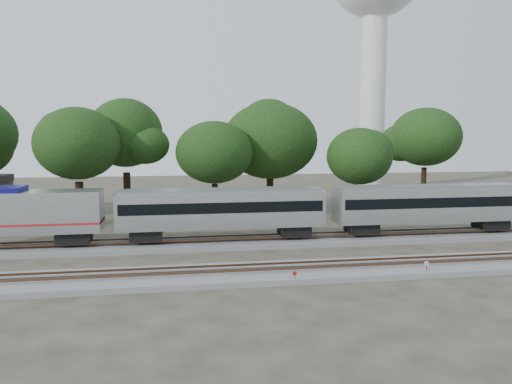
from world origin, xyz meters
The scene contains 14 objects.
ground centered at (0.00, 0.00, 0.00)m, with size 160.00×160.00×0.00m, color #383328.
track_far centered at (0.00, 6.00, 0.21)m, with size 160.00×5.00×0.73m.
track_near centered at (0.00, -4.00, 0.21)m, with size 160.00×5.00×0.73m.
train centered at (17.93, 6.00, 3.27)m, with size 92.72×3.20×4.72m.
switch_stand_red centered at (2.11, -6.19, 0.55)m, with size 0.27×0.05×0.87m.
switch_stand_white centered at (11.38, -5.91, 0.69)m, with size 0.34×0.06×1.08m.
switch_lever centered at (7.93, -5.92, 0.15)m, with size 0.50×0.30×0.30m, color #512D19.
water_tower centered at (27.75, 44.36, 30.60)m, with size 14.92×14.92×41.30m.
tree_2 centered at (-15.35, 17.41, 8.66)m, with size 8.82×8.82×12.43m.
tree_3 centered at (-10.90, 21.96, 9.75)m, with size 9.93×9.93×14.00m.
tree_4 centered at (-1.06, 18.67, 7.61)m, with size 7.75×7.75×10.93m.
tree_5 centered at (5.99, 22.65, 8.81)m, with size 8.97×8.97×12.65m.
tree_6 centered at (15.17, 16.98, 7.13)m, with size 7.27×7.27×10.24m.
tree_7 centered at (29.14, 28.47, 9.21)m, with size 9.38×9.38×13.22m.
Camera 1 is at (-5.40, -36.71, 9.71)m, focal length 35.00 mm.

